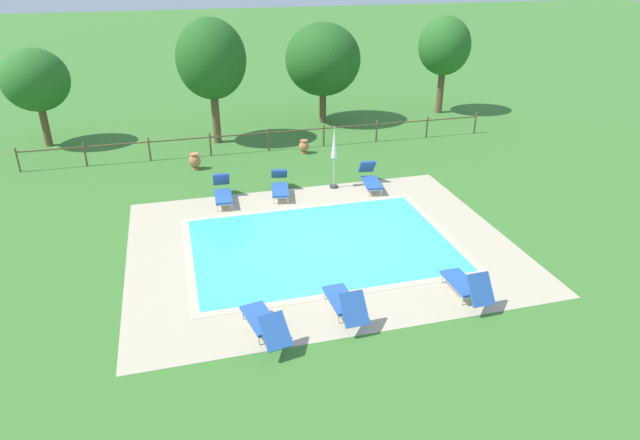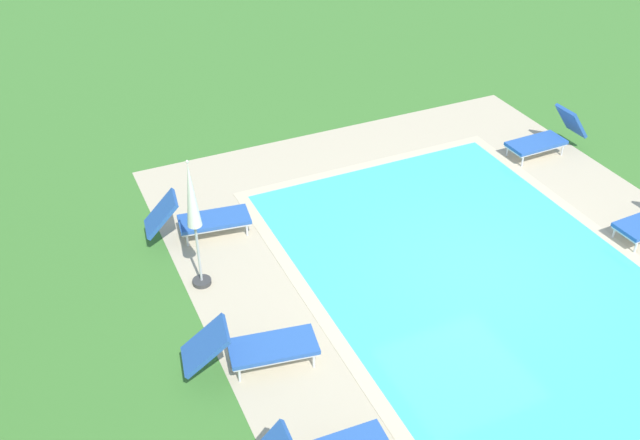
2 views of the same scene
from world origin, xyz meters
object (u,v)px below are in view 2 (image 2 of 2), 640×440
at_px(patio_umbrella_closed_row_west, 193,207).
at_px(sun_lounger_south_far, 254,347).
at_px(sun_lounger_north_mid, 546,137).
at_px(sun_lounger_south_near_corner, 199,218).

bearing_deg(patio_umbrella_closed_row_west, sun_lounger_south_far, -175.56).
bearing_deg(sun_lounger_south_far, sun_lounger_north_mid, -67.49).
height_order(sun_lounger_south_near_corner, patio_umbrella_closed_row_west, patio_umbrella_closed_row_west).
xyz_separation_m(sun_lounger_south_near_corner, sun_lounger_south_far, (-3.49, 0.22, -0.01)).
distance_m(sun_lounger_north_mid, sun_lounger_south_near_corner, 7.84).
distance_m(sun_lounger_north_mid, patio_umbrella_closed_row_west, 8.39).
distance_m(sun_lounger_north_mid, sun_lounger_south_far, 8.72).
xyz_separation_m(sun_lounger_south_far, patio_umbrella_closed_row_west, (2.15, 0.17, 1.19)).
distance_m(sun_lounger_south_near_corner, patio_umbrella_closed_row_west, 1.83).
distance_m(sun_lounger_south_far, patio_umbrella_closed_row_west, 2.46).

